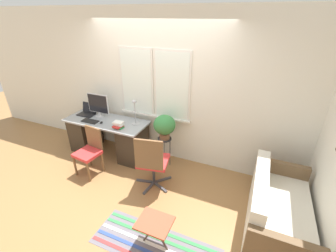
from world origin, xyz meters
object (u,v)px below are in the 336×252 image
mouse (101,123)px  book_stack (118,125)px  desk_lamp (135,110)px  plant_stand (165,141)px  potted_plant (165,125)px  monitor (98,105)px  keyboard (90,121)px  folding_stool (155,224)px  desk_chair_wooden (90,150)px  couch_loveseat (275,214)px  laptop (87,112)px  office_chair_swivel (152,161)px

mouse → book_stack: bearing=-3.6°
desk_lamp → book_stack: (-0.20, -0.27, -0.22)m
book_stack → plant_stand: size_ratio=0.34×
desk_lamp → potted_plant: bearing=-1.4°
monitor → keyboard: (-0.02, -0.27, -0.24)m
monitor → folding_stool: (2.00, -1.61, -0.60)m
book_stack → folding_stool: book_stack is taller
folding_stool → desk_chair_wooden: bearing=152.7°
keyboard → desk_chair_wooden: desk_chair_wooden is taller
potted_plant → folding_stool: bearing=-69.9°
potted_plant → keyboard: bearing=-170.4°
potted_plant → folding_stool: size_ratio=1.08×
desk_lamp → couch_loveseat: desk_lamp is taller
plant_stand → mouse: bearing=-169.3°
desk_chair_wooden → potted_plant: 1.37m
laptop → folding_stool: size_ratio=0.82×
couch_loveseat → laptop: bearing=77.7°
keyboard → mouse: size_ratio=4.74×
mouse → laptop: bearing=156.1°
potted_plant → couch_loveseat: bearing=-22.4°
couch_loveseat → potted_plant: size_ratio=3.16×
book_stack → monitor: bearing=156.8°
keyboard → folding_stool: 2.45m
keyboard → office_chair_swivel: bearing=-14.9°
keyboard → office_chair_swivel: (1.52, -0.40, -0.23)m
monitor → couch_loveseat: (3.31, -0.80, -0.68)m
mouse → book_stack: 0.41m
laptop → mouse: 0.58m
laptop → desk_chair_wooden: laptop is taller
monitor → office_chair_swivel: bearing=-24.1°
desk_chair_wooden → office_chair_swivel: bearing=9.9°
office_chair_swivel → folding_stool: bearing=106.6°
plant_stand → folding_stool: plant_stand is taller
monitor → office_chair_swivel: monitor is taller
office_chair_swivel → couch_loveseat: office_chair_swivel is taller
keyboard → desk_lamp: bearing=16.9°
laptop → plant_stand: bearing=-0.4°
desk_lamp → book_stack: bearing=-127.1°
laptop → folding_stool: (2.31, -1.60, -0.40)m
monitor → couch_loveseat: 3.47m
keyboard → office_chair_swivel: 1.59m
mouse → couch_loveseat: (3.08, -0.55, -0.45)m
desk_lamp → laptop: bearing=-179.8°
potted_plant → desk_lamp: bearing=178.6°
book_stack → office_chair_swivel: bearing=-24.7°
laptop → folding_stool: laptop is taller
book_stack → folding_stool: bearing=-44.3°
folding_stool → book_stack: bearing=135.7°
monitor → plant_stand: monitor is taller
desk_lamp → office_chair_swivel: size_ratio=0.48×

